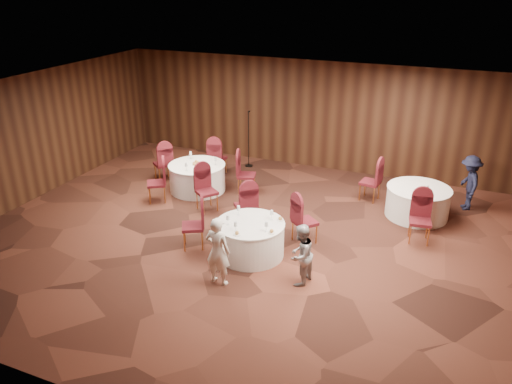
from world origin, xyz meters
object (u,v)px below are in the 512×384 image
at_px(table_right, 418,202).
at_px(table_left, 197,177).
at_px(mic_stand, 249,150).
at_px(table_main, 250,239).
at_px(woman_a, 218,251).
at_px(woman_b, 301,255).
at_px(man_c, 469,183).

bearing_deg(table_right, table_left, -173.38).
xyz_separation_m(table_left, mic_stand, (0.56, 2.23, 0.14)).
distance_m(table_main, woman_a, 1.25).
bearing_deg(table_left, mic_stand, 76.02).
xyz_separation_m(table_right, woman_a, (-3.18, -4.44, 0.32)).
xyz_separation_m(table_right, woman_b, (-1.74, -3.85, 0.24)).
bearing_deg(man_c, mic_stand, -111.22).
bearing_deg(table_right, man_c, 39.78).
bearing_deg(mic_stand, table_main, -66.24).
distance_m(table_left, table_right, 5.75).
height_order(table_main, table_left, same).
xyz_separation_m(mic_stand, woman_b, (3.41, -5.42, 0.10)).
bearing_deg(table_main, woman_a, -96.80).
bearing_deg(woman_a, table_right, -120.92).
xyz_separation_m(table_main, woman_b, (1.29, -0.61, 0.24)).
distance_m(mic_stand, woman_b, 6.40).
xyz_separation_m(woman_a, woman_b, (1.44, 0.59, -0.08)).
height_order(mic_stand, woman_a, mic_stand).
height_order(table_left, woman_a, woman_a).
bearing_deg(man_c, woman_b, -45.92).
bearing_deg(mic_stand, woman_b, -57.81).
xyz_separation_m(woman_a, man_c, (4.27, 5.35, 0.01)).
distance_m(mic_stand, man_c, 6.28).
bearing_deg(woman_b, table_right, 166.65).
bearing_deg(table_left, woman_b, -38.75).
relative_size(table_right, man_c, 1.08).
xyz_separation_m(table_main, table_left, (-2.67, 2.58, -0.00)).
bearing_deg(mic_stand, woman_a, -71.81).
relative_size(table_left, mic_stand, 0.88).
xyz_separation_m(table_main, mic_stand, (-2.12, 4.81, 0.14)).
height_order(mic_stand, woman_b, mic_stand).
relative_size(table_right, mic_stand, 0.88).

